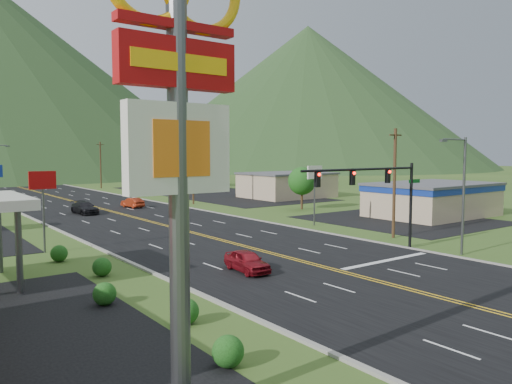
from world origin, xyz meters
TOP-DOWN VIEW (x-y plane):
  - curb_west at (-10.15, 0.00)m, footprint 0.30×460.00m
  - pylon_sign at (-17.00, 2.00)m, footprint 4.32×0.60m
  - traffic_signal at (6.48, 14.00)m, footprint 13.10×0.43m
  - streetlight_east at (11.18, 10.00)m, footprint 3.28×0.25m
  - building_east_near at (30.00, 25.00)m, footprint 15.40×10.40m
  - building_east_mid at (32.00, 55.00)m, footprint 14.40×11.40m
  - building_east_far at (28.00, 90.00)m, footprint 16.40×12.40m
  - pole_sign_west_a at (-14.00, 30.00)m, footprint 2.00×0.18m
  - pole_sign_east_a at (13.00, 28.00)m, footprint 2.00×0.18m
  - pole_sign_east_b at (13.00, 60.00)m, footprint 2.00×0.18m
  - tree_east_a at (22.00, 40.00)m, footprint 3.84×3.84m
  - tree_east_b at (26.00, 78.00)m, footprint 3.84×3.84m
  - utility_pole_a at (13.50, 18.00)m, footprint 1.60×0.28m
  - utility_pole_b at (13.50, 55.00)m, footprint 1.60×0.28m
  - utility_pole_c at (13.50, 95.00)m, footprint 1.60×0.28m
  - utility_pole_d at (13.50, 135.00)m, footprint 1.60×0.28m
  - mountain_ne at (147.84, 176.19)m, footprint 180.00×180.00m
  - car_red_near at (-4.96, 15.40)m, footprint 2.06×4.25m
  - car_dark_mid at (-3.68, 52.45)m, footprint 2.40×5.36m
  - car_red_far at (4.05, 55.65)m, footprint 2.04×4.33m

SIDE VIEW (x-z plane):
  - curb_west at x=-10.15m, z-range -0.07..0.07m
  - car_red_far at x=4.05m, z-range 0.00..1.37m
  - car_red_near at x=-4.96m, z-range 0.00..1.40m
  - car_dark_mid at x=-3.68m, z-range 0.00..1.52m
  - building_east_mid at x=32.00m, z-range 0.01..4.31m
  - building_east_far at x=28.00m, z-range 0.01..4.51m
  - building_east_near at x=30.00m, z-range 0.22..4.32m
  - tree_east_a at x=22.00m, z-range 0.98..6.80m
  - tree_east_b at x=26.00m, z-range 0.98..6.80m
  - pole_sign_west_a at x=-14.00m, z-range 1.85..8.25m
  - pole_sign_east_a at x=13.00m, z-range 1.85..8.25m
  - pole_sign_east_b at x=13.00m, z-range 1.85..8.25m
  - utility_pole_a at x=13.50m, z-range 0.13..10.13m
  - utility_pole_b at x=13.50m, z-range 0.13..10.13m
  - utility_pole_c at x=13.50m, z-range 0.13..10.13m
  - utility_pole_d at x=13.50m, z-range 0.13..10.13m
  - streetlight_east at x=11.18m, z-range 0.68..9.68m
  - traffic_signal at x=6.48m, z-range 1.83..8.83m
  - pylon_sign at x=-17.00m, z-range 2.30..16.30m
  - mountain_ne at x=147.84m, z-range 0.00..70.00m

